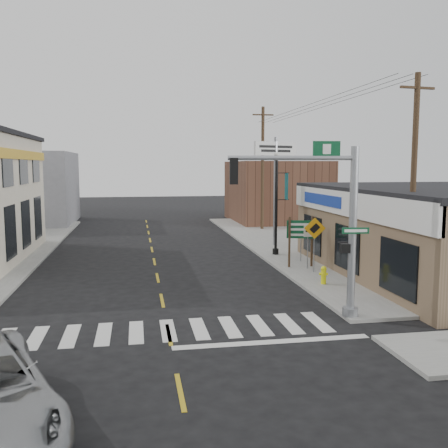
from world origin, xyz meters
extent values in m
plane|color=black|center=(0.00, 0.00, 0.00)|extent=(140.00, 140.00, 0.00)
cube|color=gray|center=(9.00, 13.00, 0.07)|extent=(6.00, 38.00, 0.13)
cube|color=gold|center=(0.00, 8.00, 0.01)|extent=(0.12, 56.00, 0.01)
cube|color=silver|center=(0.00, 0.40, 0.01)|extent=(11.00, 2.20, 0.01)
cube|color=brown|center=(12.00, 30.00, 2.80)|extent=(8.00, 10.00, 5.60)
cube|color=gray|center=(-11.00, 32.00, 3.20)|extent=(9.00, 10.00, 6.40)
cylinder|color=gray|center=(6.20, 0.47, 2.99)|extent=(0.27, 0.27, 5.72)
cylinder|color=gray|center=(4.10, 0.47, 5.47)|extent=(4.20, 0.15, 0.15)
cube|color=black|center=(2.20, 0.47, 5.04)|extent=(0.27, 0.21, 0.86)
cube|color=#0C4525|center=(6.20, 0.25, 3.09)|extent=(0.91, 0.04, 0.21)
cube|color=#0C4525|center=(5.25, 0.47, 5.76)|extent=(0.91, 0.05, 0.52)
cube|color=black|center=(5.95, 0.42, 2.47)|extent=(0.31, 0.25, 0.31)
cube|color=#4B3622|center=(6.62, 8.72, 1.40)|extent=(0.09, 0.09, 2.55)
cube|color=#4B3622|center=(7.81, 8.72, 1.40)|extent=(0.09, 0.09, 2.55)
cube|color=#095311|center=(7.21, 8.66, 2.04)|extent=(1.46, 0.05, 0.91)
cylinder|color=yellow|center=(7.00, 5.00, 0.44)|extent=(0.22, 0.22, 0.63)
sphere|color=yellow|center=(7.00, 5.00, 0.79)|extent=(0.25, 0.25, 0.25)
cylinder|color=gray|center=(7.43, 7.36, 1.34)|extent=(0.06, 0.06, 2.42)
cube|color=orange|center=(7.43, 7.33, 2.26)|extent=(1.02, 0.03, 1.02)
cylinder|color=black|center=(6.96, 12.38, 2.95)|extent=(0.15, 0.15, 5.65)
sphere|color=silver|center=(6.96, 12.38, 5.83)|extent=(0.30, 0.30, 0.30)
cube|color=#0F494B|center=(7.56, 12.38, 4.04)|extent=(0.02, 0.60, 1.52)
cylinder|color=gray|center=(7.86, 15.76, 3.57)|extent=(0.20, 0.20, 6.88)
cube|color=silver|center=(7.86, 15.76, 6.28)|extent=(3.24, 0.18, 0.86)
cylinder|color=black|center=(9.30, 6.79, 1.70)|extent=(0.20, 0.20, 3.15)
ellipsoid|color=#17381C|center=(9.80, 3.21, 0.56)|extent=(1.14, 1.14, 0.85)
ellipsoid|color=black|center=(10.34, 7.11, 0.56)|extent=(1.14, 1.14, 0.86)
cylinder|color=#4E3A26|center=(9.50, 2.43, 4.40)|extent=(0.22, 0.22, 8.53)
cube|color=#4E3A26|center=(9.50, 2.43, 8.11)|extent=(1.48, 0.09, 0.09)
cylinder|color=#412C1E|center=(9.10, 23.86, 4.98)|extent=(0.25, 0.25, 9.70)
cube|color=#412C1E|center=(9.10, 23.86, 9.20)|extent=(1.69, 0.11, 0.11)
camera|label=1|loc=(-0.93, -15.05, 5.23)|focal=40.00mm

